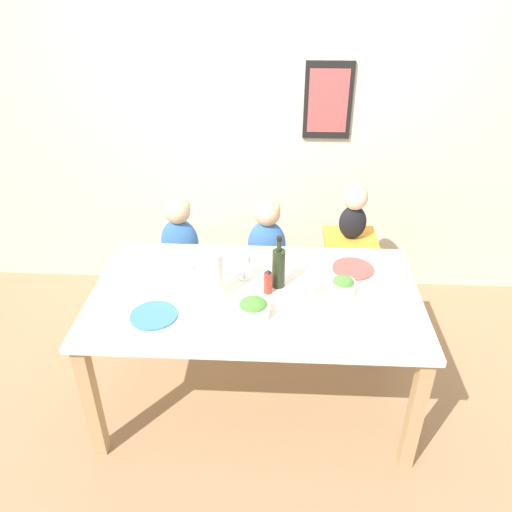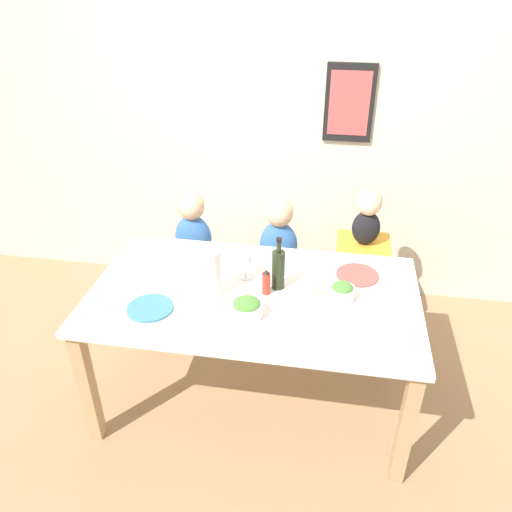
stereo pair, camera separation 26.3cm
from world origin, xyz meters
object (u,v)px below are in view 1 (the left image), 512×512
(paper_towel_roll, at_px, (212,276))
(salad_bowl_large, at_px, (252,308))
(dinner_plate_back_right, at_px, (353,269))
(wine_glass_far, at_px, (244,259))
(wine_glass_near, at_px, (311,279))
(chair_far_center, at_px, (266,273))
(chair_far_left, at_px, (183,271))
(person_child_center, at_px, (267,231))
(person_baby_right, at_px, (354,207))
(person_child_left, at_px, (179,229))
(salad_bowl_small, at_px, (343,286))
(chair_right_highchair, at_px, (349,257))
(wine_bottle, at_px, (279,267))
(dinner_plate_back_left, at_px, (175,265))
(dinner_plate_front_left, at_px, (154,315))

(paper_towel_roll, distance_m, salad_bowl_large, 0.28)
(dinner_plate_back_right, bearing_deg, wine_glass_far, -168.81)
(wine_glass_near, distance_m, salad_bowl_large, 0.34)
(wine_glass_far, bearing_deg, chair_far_center, 80.51)
(chair_far_left, relative_size, dinner_plate_back_right, 1.97)
(person_child_center, xyz_separation_m, person_baby_right, (0.56, 0.00, 0.19))
(person_child_left, bearing_deg, salad_bowl_small, -36.50)
(paper_towel_roll, bearing_deg, chair_far_center, 72.46)
(chair_far_left, distance_m, chair_right_highchair, 1.17)
(chair_right_highchair, height_order, salad_bowl_small, salad_bowl_small)
(person_child_left, distance_m, person_child_center, 0.60)
(chair_far_left, bearing_deg, person_child_center, 0.16)
(person_baby_right, xyz_separation_m, wine_bottle, (-0.48, -0.70, -0.03))
(person_child_left, xyz_separation_m, salad_bowl_small, (1.02, -0.75, 0.09))
(paper_towel_roll, xyz_separation_m, wine_glass_near, (0.51, 0.00, -0.00))
(person_child_center, relative_size, salad_bowl_small, 3.70)
(wine_bottle, bearing_deg, person_baby_right, 55.56)
(salad_bowl_large, xyz_separation_m, dinner_plate_back_left, (-0.48, 0.44, -0.04))
(person_child_left, height_order, dinner_plate_back_left, person_child_left)
(person_child_center, relative_size, paper_towel_roll, 1.88)
(wine_glass_far, height_order, dinner_plate_back_left, wine_glass_far)
(dinner_plate_back_left, bearing_deg, chair_right_highchair, 26.08)
(paper_towel_roll, xyz_separation_m, dinner_plate_back_left, (-0.26, 0.29, -0.12))
(dinner_plate_back_right, bearing_deg, salad_bowl_large, -140.33)
(wine_bottle, height_order, dinner_plate_front_left, wine_bottle)
(chair_far_left, relative_size, salad_bowl_large, 2.87)
(salad_bowl_large, height_order, dinner_plate_back_left, salad_bowl_large)
(chair_right_highchair, bearing_deg, wine_glass_near, -110.99)
(dinner_plate_back_left, bearing_deg, paper_towel_roll, -47.82)
(person_child_left, height_order, dinner_plate_back_right, person_child_left)
(chair_far_left, distance_m, wine_bottle, 1.09)
(person_child_center, distance_m, wine_glass_far, 0.67)
(person_child_left, bearing_deg, chair_right_highchair, -0.08)
(chair_far_center, bearing_deg, paper_towel_roll, -107.54)
(wine_bottle, relative_size, wine_glass_near, 1.75)
(wine_glass_near, bearing_deg, person_child_center, 107.03)
(salad_bowl_large, xyz_separation_m, dinner_plate_front_left, (-0.49, -0.03, -0.04))
(person_child_center, bearing_deg, salad_bowl_small, -60.66)
(wine_glass_near, bearing_deg, paper_towel_roll, -179.77)
(person_baby_right, relative_size, wine_bottle, 1.24)
(person_baby_right, bearing_deg, paper_towel_roll, -135.07)
(wine_glass_near, bearing_deg, person_child_left, 136.01)
(salad_bowl_small, bearing_deg, person_baby_right, 79.60)
(chair_far_left, height_order, person_baby_right, person_baby_right)
(salad_bowl_small, xyz_separation_m, dinner_plate_back_left, (-0.94, 0.22, -0.04))
(paper_towel_roll, distance_m, wine_glass_near, 0.51)
(person_baby_right, bearing_deg, dinner_plate_back_left, -153.83)
(chair_right_highchair, xyz_separation_m, dinner_plate_back_right, (-0.05, -0.52, 0.23))
(dinner_plate_back_left, bearing_deg, wine_glass_near, -20.37)
(chair_far_left, bearing_deg, salad_bowl_small, -36.44)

